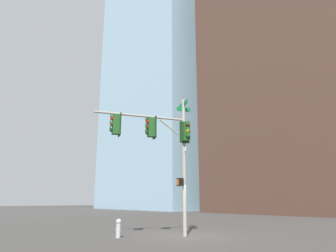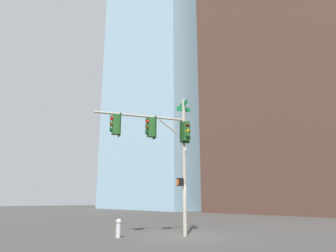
# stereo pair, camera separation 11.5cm
# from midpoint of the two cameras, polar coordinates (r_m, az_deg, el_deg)

# --- Properties ---
(ground_plane) EXTENTS (200.00, 200.00, 0.00)m
(ground_plane) POSITION_cam_midpoint_polar(r_m,az_deg,el_deg) (16.26, 3.30, -19.82)
(ground_plane) COLOR #423F3D
(signal_pole_assembly) EXTENTS (2.22, 4.88, 7.12)m
(signal_pole_assembly) POSITION_cam_midpoint_polar(r_m,az_deg,el_deg) (15.78, -0.91, -2.51)
(signal_pole_assembly) COLOR #9E998C
(signal_pole_assembly) RESTS_ON ground_plane
(fire_hydrant) EXTENTS (0.34, 0.26, 0.87)m
(fire_hydrant) POSITION_cam_midpoint_polar(r_m,az_deg,el_deg) (15.54, -9.03, -18.21)
(fire_hydrant) COLOR #B2B2B7
(fire_hydrant) RESTS_ON ground_plane
(building_brick_nearside) EXTENTS (23.41, 20.34, 50.24)m
(building_brick_nearside) POSITION_cam_midpoint_polar(r_m,az_deg,el_deg) (54.05, 22.65, 13.03)
(building_brick_nearside) COLOR #4C3328
(building_brick_nearside) RESTS_ON ground_plane
(building_brick_midblock) EXTENTS (20.69, 15.56, 43.12)m
(building_brick_midblock) POSITION_cam_midpoint_polar(r_m,az_deg,el_deg) (52.47, 26.73, 10.01)
(building_brick_midblock) COLOR brown
(building_brick_midblock) RESTS_ON ground_plane
(building_glass_tower) EXTENTS (27.60, 32.37, 66.50)m
(building_glass_tower) POSITION_cam_midpoint_polar(r_m,az_deg,el_deg) (77.25, 3.76, 10.36)
(building_glass_tower) COLOR #8CB2C6
(building_glass_tower) RESTS_ON ground_plane
(building_brick_farside) EXTENTS (16.87, 18.60, 41.32)m
(building_brick_farside) POSITION_cam_midpoint_polar(r_m,az_deg,el_deg) (83.17, 0.05, -0.60)
(building_brick_farside) COLOR #4C3328
(building_brick_farside) RESTS_ON ground_plane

